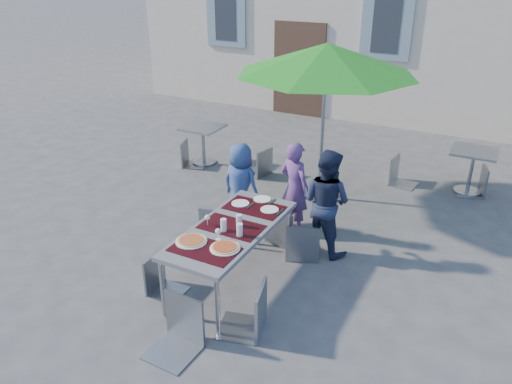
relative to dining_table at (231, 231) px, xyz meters
The scene contains 22 objects.
ground 0.90m from the dining_table, 109.82° to the right, with size 90.00×90.00×0.00m, color #414143.
dining_table is the anchor object (origin of this frame).
pizza_near_left 0.54m from the dining_table, 113.20° to the right, with size 0.34×0.34×0.03m.
pizza_near_right 0.48m from the dining_table, 67.57° to the right, with size 0.32×0.32×0.03m.
glassware 0.17m from the dining_table, 68.94° to the right, with size 0.51×0.42×0.15m.
place_settings 0.64m from the dining_table, 90.13° to the left, with size 0.65×0.45×0.01m.
child_0 1.52m from the dining_table, 115.53° to the left, with size 0.59×0.38×1.20m, color #2F4882.
child_1 1.49m from the dining_table, 84.96° to the left, with size 0.48×0.32×1.32m, color #653D7D.
child_2 1.38m from the dining_table, 60.45° to the left, with size 0.68×0.39×1.40m, color #1C243E.
chair_0 1.03m from the dining_table, 131.92° to the left, with size 0.51×0.51×0.97m.
chair_1 1.11m from the dining_table, 82.78° to the left, with size 0.50×0.50×0.98m.
chair_2 1.03m from the dining_table, 59.42° to the left, with size 0.55×0.55×0.95m.
chair_3 0.85m from the dining_table, 140.85° to the right, with size 0.39×0.39×0.84m.
chair_4 0.89m from the dining_table, 47.42° to the right, with size 0.56×0.56×1.02m.
chair_5 1.19m from the dining_table, 85.93° to the right, with size 0.47×0.47×1.03m.
patio_umbrella 3.09m from the dining_table, 89.23° to the left, with size 2.69×2.69×2.42m.
cafe_table_0 3.92m from the dining_table, 128.18° to the left, with size 0.68×0.68×0.72m.
bg_chair_l_0 3.87m from the dining_table, 132.12° to the left, with size 0.51×0.51×0.90m.
bg_chair_r_0 3.30m from the dining_table, 111.69° to the left, with size 0.50×0.50×0.94m.
cafe_table_1 4.55m from the dining_table, 61.84° to the left, with size 0.69×0.69×0.74m.
bg_chair_l_1 3.99m from the dining_table, 74.67° to the left, with size 0.45×0.44×0.91m.
bg_chair_r_1 4.60m from the dining_table, 60.45° to the left, with size 0.50×0.50×0.91m.
Camera 1 is at (2.75, -3.70, 3.48)m, focal length 35.00 mm.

